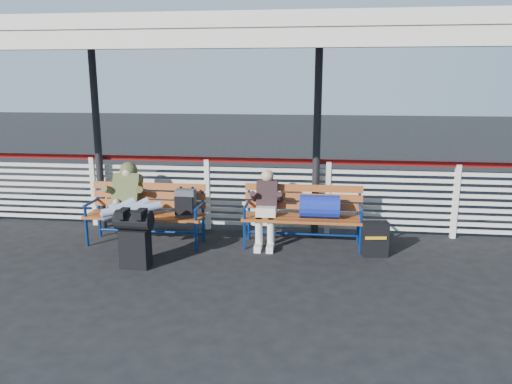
# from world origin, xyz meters

# --- Properties ---
(ground) EXTENTS (60.00, 60.00, 0.00)m
(ground) POSITION_xyz_m (0.00, 0.00, 0.00)
(ground) COLOR black
(ground) RESTS_ON ground
(fence) EXTENTS (12.08, 0.08, 1.24)m
(fence) POSITION_xyz_m (0.00, 1.90, 0.66)
(fence) COLOR silver
(fence) RESTS_ON ground
(canopy) EXTENTS (12.60, 3.60, 3.16)m
(canopy) POSITION_xyz_m (-0.00, 0.87, 3.04)
(canopy) COLOR silver
(canopy) RESTS_ON ground
(luggage_stack) EXTENTS (0.49, 0.29, 0.80)m
(luggage_stack) POSITION_xyz_m (-0.58, 0.04, 0.43)
(luggage_stack) COLOR black
(luggage_stack) RESTS_ON ground
(bench_left) EXTENTS (1.80, 0.56, 0.92)m
(bench_left) POSITION_xyz_m (-0.62, 1.08, 0.58)
(bench_left) COLOR #9D491E
(bench_left) RESTS_ON ground
(bench_right) EXTENTS (1.80, 0.56, 0.92)m
(bench_right) POSITION_xyz_m (1.75, 1.21, 0.60)
(bench_right) COLOR #9D491E
(bench_right) RESTS_ON ground
(traveler_man) EXTENTS (0.94, 1.64, 0.77)m
(traveler_man) POSITION_xyz_m (-0.93, 0.73, 0.69)
(traveler_man) COLOR #9CADD2
(traveler_man) RESTS_ON ground
(companion_person) EXTENTS (0.32, 0.66, 1.15)m
(companion_person) POSITION_xyz_m (1.07, 1.20, 0.60)
(companion_person) COLOR beige
(companion_person) RESTS_ON ground
(suitcase_side) EXTENTS (0.38, 0.26, 0.50)m
(suitcase_side) POSITION_xyz_m (2.67, 0.90, 0.25)
(suitcase_side) COLOR black
(suitcase_side) RESTS_ON ground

